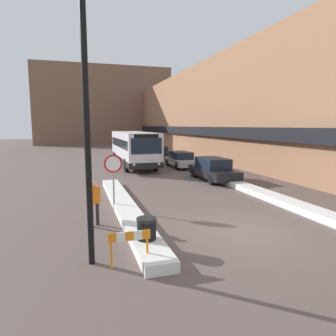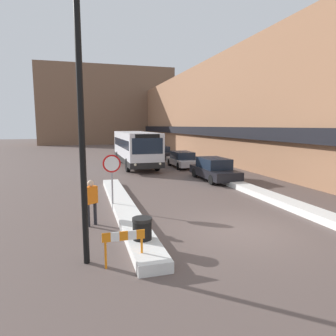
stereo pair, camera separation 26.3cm
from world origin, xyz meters
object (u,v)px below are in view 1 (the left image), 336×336
(city_bus, at_px, (134,148))
(parked_car_middle, at_px, (181,159))
(stop_sign, at_px, (113,170))
(street_lamp, at_px, (96,90))
(trash_bin, at_px, (147,233))
(pedestrian, at_px, (94,199))
(parked_car_front, at_px, (213,169))
(construction_barricade, at_px, (129,242))
(parked_car_back, at_px, (158,152))

(city_bus, height_order, parked_car_middle, city_bus)
(stop_sign, xyz_separation_m, street_lamp, (-0.92, -4.85, 2.75))
(trash_bin, bearing_deg, pedestrian, 118.00)
(parked_car_front, relative_size, pedestrian, 2.75)
(stop_sign, bearing_deg, parked_car_middle, 58.78)
(parked_car_front, height_order, pedestrian, pedestrian)
(city_bus, height_order, construction_barricade, city_bus)
(parked_car_front, bearing_deg, stop_sign, -143.13)
(parked_car_middle, bearing_deg, parked_car_back, 90.00)
(parked_car_middle, relative_size, stop_sign, 1.83)
(parked_car_middle, distance_m, stop_sign, 14.01)
(pedestrian, bearing_deg, stop_sign, 30.79)
(city_bus, xyz_separation_m, stop_sign, (-3.42, -13.80, 0.08))
(parked_car_front, distance_m, construction_barricade, 13.10)
(stop_sign, bearing_deg, pedestrian, -117.44)
(trash_bin, bearing_deg, city_bus, 80.65)
(parked_car_front, bearing_deg, street_lamp, -128.44)
(stop_sign, bearing_deg, parked_car_front, 36.87)
(parked_car_back, relative_size, trash_bin, 4.70)
(stop_sign, distance_m, street_lamp, 5.65)
(parked_car_front, distance_m, trash_bin, 11.93)
(parked_car_back, bearing_deg, parked_car_middle, -90.00)
(parked_car_back, bearing_deg, street_lamp, -108.46)
(parked_car_middle, bearing_deg, street_lamp, -115.91)
(trash_bin, xyz_separation_m, construction_barricade, (-0.67, -0.96, 0.19))
(parked_car_middle, distance_m, street_lamp, 19.06)
(street_lamp, height_order, pedestrian, street_lamp)
(parked_car_back, height_order, pedestrian, pedestrian)
(street_lamp, height_order, trash_bin, street_lamp)
(parked_car_middle, bearing_deg, city_bus, 154.04)
(parked_car_front, relative_size, parked_car_back, 1.04)
(city_bus, xyz_separation_m, pedestrian, (-4.36, -15.60, -0.66))
(parked_car_middle, relative_size, trash_bin, 4.65)
(parked_car_middle, xyz_separation_m, pedestrian, (-8.17, -13.74, 0.32))
(trash_bin, bearing_deg, parked_car_middle, 67.33)
(stop_sign, distance_m, construction_barricade, 5.43)
(parked_car_front, xyz_separation_m, parked_car_back, (0.00, 14.16, -0.05))
(city_bus, xyz_separation_m, parked_car_back, (3.82, 5.79, -0.98))
(pedestrian, height_order, trash_bin, pedestrian)
(trash_bin, bearing_deg, stop_sign, 95.62)
(trash_bin, bearing_deg, parked_car_front, 55.19)
(parked_car_middle, relative_size, construction_barricade, 4.01)
(parked_car_back, height_order, construction_barricade, parked_car_back)
(parked_car_middle, bearing_deg, parked_car_front, -90.00)
(parked_car_front, height_order, parked_car_middle, parked_car_front)
(parked_car_middle, height_order, street_lamp, street_lamp)
(parked_car_back, bearing_deg, construction_barricade, -106.72)
(city_bus, height_order, stop_sign, city_bus)
(parked_car_middle, relative_size, parked_car_back, 0.99)
(parked_car_back, bearing_deg, city_bus, -123.42)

